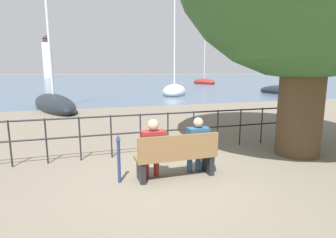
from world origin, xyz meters
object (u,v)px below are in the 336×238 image
Objects in this scene: sailboat_3 at (283,90)px; sailboat_5 at (204,82)px; closed_umbrella at (119,156)px; seated_person_right at (197,143)px; seated_person_left at (153,146)px; park_bench at (177,157)px; harbor_lighthouse at (47,58)px; sailboat_1 at (174,91)px; sailboat_4 at (54,103)px.

sailboat_5 is (3.13, 24.66, 0.01)m from sailboat_3.
seated_person_right is at bearing -1.75° from closed_umbrella.
seated_person_right is (0.92, 0.00, -0.01)m from seated_person_left.
park_bench is 128.10m from harbor_lighthouse.
sailboat_1 is (7.86, 19.27, -0.19)m from closed_umbrella.
sailboat_3 is at bearing -2.00° from sailboat_4.
sailboat_4 is (-2.21, 11.60, -0.22)m from closed_umbrella.
sailboat_1 is 26.24m from sailboat_5.
park_bench is at bearing -9.25° from seated_person_left.
seated_person_right is at bearing -84.35° from sailboat_1.
sailboat_3 is (17.03, 16.92, -0.33)m from seated_person_right.
sailboat_5 is (21.09, 41.59, -0.32)m from seated_person_left.
sailboat_5 is (20.17, 41.58, -0.31)m from seated_person_right.
seated_person_right is 0.10× the size of sailboat_5.
park_bench is at bearing -85.51° from sailboat_1.
sailboat_3 reaches higher than sailboat_1.
seated_person_right is 0.10× the size of sailboat_3.
closed_umbrella is 25.11m from sailboat_3.
seated_person_left reaches higher than seated_person_right.
harbor_lighthouse is (-22.82, 107.43, 8.37)m from sailboat_1.
sailboat_4 is (-10.07, -7.67, -0.03)m from sailboat_1.
sailboat_1 is (6.29, 19.32, -0.32)m from seated_person_right.
sailboat_4 is 0.55× the size of harbor_lighthouse.
closed_umbrella is 11.81m from sailboat_4.
seated_person_left is 20.62m from sailboat_1.
seated_person_right is 20.32m from sailboat_1.
seated_person_right is (0.46, 0.08, 0.22)m from park_bench.
seated_person_right is 1.57m from closed_umbrella.
seated_person_left is 1.28× the size of closed_umbrella.
closed_umbrella is at bearing 173.58° from park_bench.
harbor_lighthouse is (-16.08, 126.82, 8.27)m from park_bench.
sailboat_4 reaches higher than seated_person_right.
sailboat_3 is at bearing 42.22° from closed_umbrella.
harbor_lighthouse is (-36.70, 85.16, 8.36)m from sailboat_5.
sailboat_4 is (-2.86, 11.64, -0.35)m from seated_person_left.
sailboat_4 reaches higher than seated_person_left.
closed_umbrella is 127.84m from harbor_lighthouse.
sailboat_5 is at bearing 64.13° from seated_person_right.
seated_person_left is 0.06× the size of harbor_lighthouse.
harbor_lighthouse is (-14.97, 126.70, 8.18)m from closed_umbrella.
harbor_lighthouse is at bearing 96.74° from closed_umbrella.
sailboat_5 is at bearing -66.69° from harbor_lighthouse.
seated_person_left is 12.00m from sailboat_4.
sailboat_3 is 21.47m from sailboat_4.
sailboat_4 is at bearing -119.01° from sailboat_1.
seated_person_right is 1.26× the size of closed_umbrella.
seated_person_right is at bearing -82.57° from harbor_lighthouse.
sailboat_4 is at bearing 103.80° from seated_person_left.
sailboat_4 is 38.34m from sailboat_5.
sailboat_5 reaches higher than seated_person_left.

